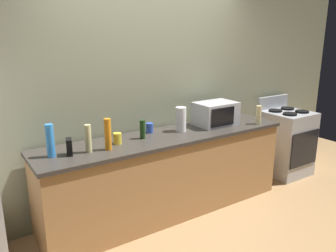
% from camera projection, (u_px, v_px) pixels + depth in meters
% --- Properties ---
extents(ground_plane, '(8.00, 8.00, 0.00)m').
position_uv_depth(ground_plane, '(189.00, 227.00, 3.53)').
color(ground_plane, '#A87F51').
extents(back_wall, '(6.40, 0.10, 2.70)m').
position_uv_depth(back_wall, '(148.00, 88.00, 3.83)').
color(back_wall, gray).
rests_on(back_wall, ground_plane).
extents(counter_run, '(2.84, 0.64, 0.90)m').
position_uv_depth(counter_run, '(168.00, 174.00, 3.73)').
color(counter_run, '#B27F4C').
rests_on(counter_run, ground_plane).
extents(stove_range, '(0.60, 0.61, 1.08)m').
position_uv_depth(stove_range, '(286.00, 142.00, 4.79)').
color(stove_range, '#B7BABF').
rests_on(stove_range, ground_plane).
extents(microwave, '(0.48, 0.35, 0.27)m').
position_uv_depth(microwave, '(215.00, 114.00, 3.99)').
color(microwave, '#B7BABF').
rests_on(microwave, counter_run).
extents(paper_towel_roll, '(0.12, 0.12, 0.27)m').
position_uv_depth(paper_towel_roll, '(181.00, 119.00, 3.73)').
color(paper_towel_roll, white).
rests_on(paper_towel_roll, counter_run).
extents(cordless_phone, '(0.08, 0.12, 0.15)m').
position_uv_depth(cordless_phone, '(69.00, 147.00, 3.01)').
color(cordless_phone, black).
rests_on(cordless_phone, counter_run).
extents(bottle_vinegar, '(0.06, 0.06, 0.26)m').
position_uv_depth(bottle_vinegar, '(88.00, 139.00, 3.06)').
color(bottle_vinegar, beige).
rests_on(bottle_vinegar, counter_run).
extents(bottle_spray_cleaner, '(0.07, 0.07, 0.30)m').
position_uv_depth(bottle_spray_cleaner, '(50.00, 141.00, 2.94)').
color(bottle_spray_cleaner, '#338CE5').
rests_on(bottle_spray_cleaner, counter_run).
extents(bottle_dish_soap, '(0.06, 0.06, 0.30)m').
position_uv_depth(bottle_dish_soap, '(108.00, 134.00, 3.12)').
color(bottle_dish_soap, orange).
rests_on(bottle_dish_soap, counter_run).
extents(bottle_wine, '(0.06, 0.06, 0.20)m').
position_uv_depth(bottle_wine, '(142.00, 129.00, 3.47)').
color(bottle_wine, '#1E3F19').
rests_on(bottle_wine, counter_run).
extents(bottle_hand_soap, '(0.07, 0.07, 0.22)m').
position_uv_depth(bottle_hand_soap, '(258.00, 115.00, 4.04)').
color(bottle_hand_soap, beige).
rests_on(bottle_hand_soap, counter_run).
extents(mug_yellow, '(0.08, 0.08, 0.11)m').
position_uv_depth(mug_yellow, '(117.00, 138.00, 3.32)').
color(mug_yellow, yellow).
rests_on(mug_yellow, counter_run).
extents(mug_blue, '(0.08, 0.08, 0.11)m').
position_uv_depth(mug_blue, '(150.00, 128.00, 3.69)').
color(mug_blue, '#2D4CB2').
rests_on(mug_blue, counter_run).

